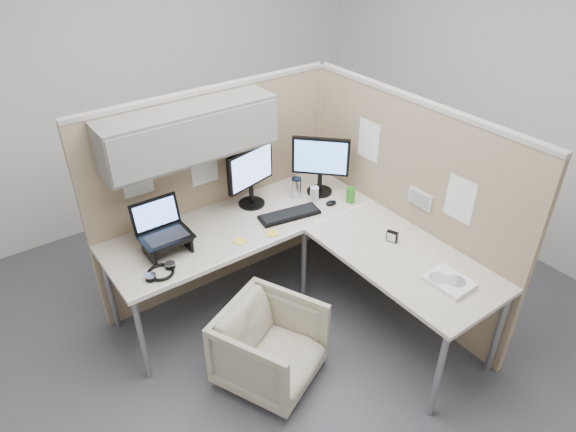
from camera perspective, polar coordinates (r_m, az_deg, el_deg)
ground at (r=3.89m, az=0.99°, el=-12.71°), size 4.50×4.50×0.00m
partition_back at (r=3.73m, az=-9.24°, el=5.56°), size 2.00×0.36×1.63m
partition_right at (r=3.85m, az=12.51°, el=1.31°), size 0.07×2.03×1.63m
desk at (r=3.58m, az=1.49°, el=-2.94°), size 2.00×1.98×0.73m
office_chair at (r=3.40m, az=-1.98°, el=-13.97°), size 0.76×0.75×0.60m
monitor_left at (r=3.80m, az=-4.18°, el=4.86°), size 0.44×0.20×0.47m
monitor_right at (r=3.96m, az=3.63°, el=6.10°), size 0.33×0.34×0.47m
laptop_station at (r=3.46m, az=-13.62°, el=-1.93°), size 0.32×0.28×0.34m
keyboard at (r=3.77m, az=0.16°, el=0.14°), size 0.47×0.23×0.02m
mouse at (r=3.92m, az=4.80°, el=1.46°), size 0.10×0.07×0.03m
travel_mug at (r=3.98m, az=0.95°, el=3.19°), size 0.08×0.08×0.16m
soda_can_green at (r=3.95m, az=6.97°, el=2.33°), size 0.07×0.07×0.12m
soda_can_silver at (r=3.94m, az=2.95°, el=2.44°), size 0.07×0.07×0.12m
sticky_note_a at (r=3.52m, az=-5.34°, el=-2.84°), size 0.10×0.10×0.01m
sticky_note_b at (r=3.59m, az=-1.83°, el=-1.94°), size 0.10×0.10×0.01m
headphones at (r=3.32m, az=-13.95°, el=-6.05°), size 0.21×0.21×0.03m
paper_stack at (r=3.30m, az=17.47°, el=-6.97°), size 0.22×0.27×0.03m
desk_clock at (r=3.57m, az=11.49°, el=-2.25°), size 0.06×0.08×0.08m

